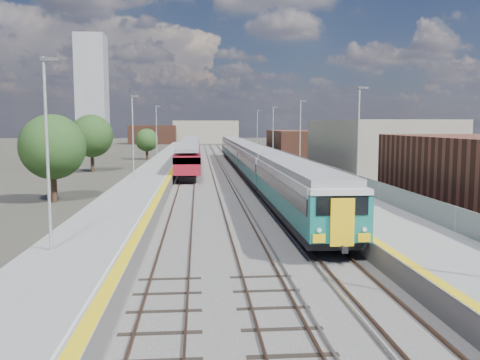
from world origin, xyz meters
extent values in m
plane|color=#47443A|center=(0.00, 50.00, 0.00)|extent=(320.00, 320.00, 0.00)
cube|color=#565451|center=(-2.25, 52.50, 0.03)|extent=(10.50, 155.00, 0.06)
cube|color=#4C3323|center=(0.78, 55.00, 0.11)|extent=(0.07, 160.00, 0.14)
cube|color=#4C3323|center=(2.22, 55.00, 0.11)|extent=(0.07, 160.00, 0.14)
cube|color=#4C3323|center=(-2.72, 55.00, 0.11)|extent=(0.07, 160.00, 0.14)
cube|color=#4C3323|center=(-1.28, 55.00, 0.11)|extent=(0.07, 160.00, 0.14)
cube|color=#4C3323|center=(-6.22, 55.00, 0.11)|extent=(0.07, 160.00, 0.14)
cube|color=#4C3323|center=(-4.78, 55.00, 0.11)|extent=(0.07, 160.00, 0.14)
cube|color=gray|center=(0.45, 55.00, 0.10)|extent=(0.08, 160.00, 0.10)
cube|color=gray|center=(-0.95, 55.00, 0.10)|extent=(0.08, 160.00, 0.10)
cube|color=slate|center=(5.25, 52.50, 0.50)|extent=(4.70, 155.00, 1.00)
cube|color=gray|center=(5.25, 52.50, 1.00)|extent=(4.70, 155.00, 0.03)
cube|color=yellow|center=(3.15, 52.50, 1.02)|extent=(0.40, 155.00, 0.01)
cube|color=gray|center=(7.45, 52.50, 1.60)|extent=(0.06, 155.00, 1.20)
cylinder|color=#9EA0A3|center=(6.60, 22.00, 4.77)|extent=(0.12, 0.12, 7.50)
cube|color=#4C4C4F|center=(6.85, 22.00, 8.42)|extent=(0.70, 0.18, 0.14)
cylinder|color=#9EA0A3|center=(6.60, 42.00, 4.77)|extent=(0.12, 0.12, 7.50)
cube|color=#4C4C4F|center=(6.85, 42.00, 8.42)|extent=(0.70, 0.18, 0.14)
cylinder|color=#9EA0A3|center=(6.60, 62.00, 4.77)|extent=(0.12, 0.12, 7.50)
cube|color=#4C4C4F|center=(6.85, 62.00, 8.42)|extent=(0.70, 0.18, 0.14)
cylinder|color=#9EA0A3|center=(6.60, 82.00, 4.77)|extent=(0.12, 0.12, 7.50)
cube|color=#4C4C4F|center=(6.85, 82.00, 8.42)|extent=(0.70, 0.18, 0.14)
cube|color=slate|center=(-9.05, 52.50, 0.50)|extent=(4.30, 155.00, 1.00)
cube|color=gray|center=(-9.05, 52.50, 1.00)|extent=(4.30, 155.00, 0.03)
cube|color=yellow|center=(-7.15, 52.50, 1.02)|extent=(0.45, 155.00, 0.01)
cube|color=silver|center=(-7.50, 52.50, 1.03)|extent=(0.08, 155.00, 0.01)
cylinder|color=#9EA0A3|center=(-10.20, 8.00, 4.77)|extent=(0.12, 0.12, 7.50)
cube|color=#4C4C4F|center=(-9.95, 8.00, 8.42)|extent=(0.70, 0.18, 0.14)
cylinder|color=#9EA0A3|center=(-10.20, 34.00, 4.77)|extent=(0.12, 0.12, 7.50)
cube|color=#4C4C4F|center=(-9.95, 34.00, 8.42)|extent=(0.70, 0.18, 0.14)
cylinder|color=#9EA0A3|center=(-10.20, 60.00, 4.77)|extent=(0.12, 0.12, 7.50)
cube|color=#4C4C4F|center=(-9.95, 60.00, 8.42)|extent=(0.70, 0.18, 0.14)
cube|color=gray|center=(16.00, 45.00, 3.20)|extent=(11.00, 22.00, 6.40)
cube|color=brown|center=(13.00, 78.00, 2.40)|extent=(8.00, 18.00, 4.80)
cube|color=gray|center=(-2.00, 150.00, 3.50)|extent=(20.00, 14.00, 7.00)
cube|color=brown|center=(-18.00, 145.00, 2.80)|extent=(14.00, 12.00, 5.60)
cube|color=gray|center=(-45.00, 190.00, 20.00)|extent=(11.00, 11.00, 40.00)
cube|color=black|center=(1.50, 17.82, 0.84)|extent=(2.59, 18.57, 0.44)
cube|color=#136462|center=(1.50, 17.82, 1.60)|extent=(2.69, 18.57, 1.09)
cube|color=black|center=(1.50, 17.82, 2.46)|extent=(2.74, 18.57, 0.74)
cube|color=#BDBFBF|center=(1.50, 17.82, 3.05)|extent=(2.69, 18.57, 0.46)
cube|color=gray|center=(1.50, 17.82, 3.45)|extent=(2.38, 18.57, 0.38)
cube|color=black|center=(1.50, 36.89, 0.84)|extent=(2.59, 18.57, 0.44)
cube|color=#136462|center=(1.50, 36.89, 1.60)|extent=(2.69, 18.57, 1.09)
cube|color=black|center=(1.50, 36.89, 2.46)|extent=(2.74, 18.57, 0.74)
cube|color=#BDBFBF|center=(1.50, 36.89, 3.05)|extent=(2.69, 18.57, 0.46)
cube|color=gray|center=(1.50, 36.89, 3.45)|extent=(2.38, 18.57, 0.38)
cube|color=black|center=(1.50, 55.96, 0.84)|extent=(2.59, 18.57, 0.44)
cube|color=#136462|center=(1.50, 55.96, 1.60)|extent=(2.69, 18.57, 1.09)
cube|color=black|center=(1.50, 55.96, 2.46)|extent=(2.74, 18.57, 0.74)
cube|color=#BDBFBF|center=(1.50, 55.96, 3.05)|extent=(2.69, 18.57, 0.46)
cube|color=gray|center=(1.50, 55.96, 3.45)|extent=(2.38, 18.57, 0.38)
cube|color=black|center=(1.50, 75.03, 0.84)|extent=(2.59, 18.57, 0.44)
cube|color=#136462|center=(1.50, 75.03, 1.60)|extent=(2.69, 18.57, 1.09)
cube|color=black|center=(1.50, 75.03, 2.46)|extent=(2.74, 18.57, 0.74)
cube|color=#BDBFBF|center=(1.50, 75.03, 3.05)|extent=(2.69, 18.57, 0.46)
cube|color=gray|center=(1.50, 75.03, 3.45)|extent=(2.38, 18.57, 0.38)
cube|color=#136462|center=(1.50, 8.29, 2.05)|extent=(2.67, 0.57, 2.00)
cube|color=black|center=(1.50, 8.00, 2.62)|extent=(2.19, 0.06, 0.76)
cube|color=yellow|center=(1.50, 7.94, 1.95)|extent=(1.00, 0.10, 2.00)
cube|color=black|center=(-5.50, 45.90, 0.45)|extent=(1.81, 15.36, 0.63)
cube|color=maroon|center=(-5.50, 45.90, 1.95)|extent=(2.66, 18.07, 1.90)
cube|color=black|center=(-5.50, 45.90, 2.43)|extent=(2.72, 18.07, 0.67)
cube|color=gray|center=(-5.50, 45.90, 3.38)|extent=(2.38, 18.07, 0.38)
cube|color=black|center=(-5.50, 64.48, 0.45)|extent=(1.81, 15.36, 0.63)
cube|color=maroon|center=(-5.50, 64.48, 1.95)|extent=(2.66, 18.07, 1.90)
cube|color=black|center=(-5.50, 64.48, 2.43)|extent=(2.72, 18.07, 0.67)
cube|color=gray|center=(-5.50, 64.48, 3.38)|extent=(2.38, 18.07, 0.38)
cube|color=black|center=(-5.50, 83.05, 0.45)|extent=(1.81, 15.36, 0.63)
cube|color=maroon|center=(-5.50, 83.05, 1.95)|extent=(2.66, 18.07, 1.90)
cube|color=black|center=(-5.50, 83.05, 2.43)|extent=(2.72, 18.07, 0.67)
cube|color=gray|center=(-5.50, 83.05, 3.38)|extent=(2.38, 18.07, 0.38)
cylinder|color=#382619|center=(-15.42, 27.45, 1.17)|extent=(0.44, 0.44, 2.35)
sphere|color=#23451A|center=(-15.42, 27.45, 4.24)|extent=(4.96, 4.96, 4.96)
cylinder|color=#382619|center=(-17.53, 52.15, 1.25)|extent=(0.44, 0.44, 2.49)
sphere|color=#23451A|center=(-17.53, 52.15, 4.50)|extent=(5.26, 5.26, 5.26)
cylinder|color=#382619|center=(-13.02, 74.37, 0.91)|extent=(0.44, 0.44, 1.82)
sphere|color=#23451A|center=(-13.02, 74.37, 3.28)|extent=(3.84, 3.84, 3.84)
cylinder|color=#382619|center=(24.22, 59.30, 1.02)|extent=(0.44, 0.44, 2.05)
sphere|color=#23451A|center=(24.22, 59.30, 3.69)|extent=(4.32, 4.32, 4.32)
camera|label=1|loc=(-4.37, -12.15, 5.97)|focal=38.00mm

